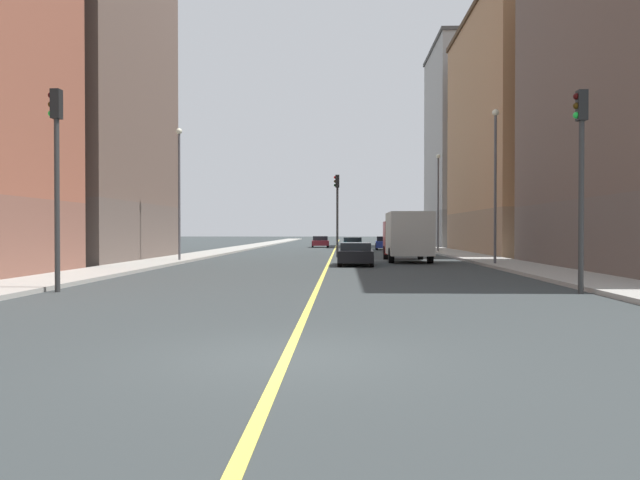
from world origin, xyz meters
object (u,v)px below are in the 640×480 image
(car_teal, at_px, (353,244))
(car_blue, at_px, (385,243))
(traffic_light_left_near, at_px, (581,162))
(traffic_light_median_far, at_px, (337,204))
(traffic_light_right_near, at_px, (56,162))
(building_left_mid, at_px, (534,132))
(car_black, at_px, (356,254))
(building_left_far, at_px, (478,147))
(box_truck, at_px, (407,235))
(street_lamp_left_far, at_px, (438,193))
(street_lamp_left_near, at_px, (495,172))
(street_lamp_right_near, at_px, (179,181))
(building_right_midblock, at_px, (61,90))
(car_maroon, at_px, (320,242))

(car_teal, distance_m, car_blue, 5.10)
(traffic_light_left_near, distance_m, traffic_light_median_far, 27.49)
(traffic_light_left_near, xyz_separation_m, traffic_light_right_near, (-15.90, 0.00, 0.09))
(building_left_mid, relative_size, car_black, 5.00)
(building_left_far, bearing_deg, box_truck, -108.14)
(traffic_light_median_far, bearing_deg, street_lamp_left_far, 47.38)
(building_left_mid, relative_size, street_lamp_left_near, 2.76)
(street_lamp_left_far, xyz_separation_m, car_teal, (-7.19, 5.32, -4.45))
(traffic_light_median_far, xyz_separation_m, street_lamp_right_near, (-9.36, -7.82, 1.04))
(box_truck, bearing_deg, traffic_light_right_near, -122.22)
(traffic_light_right_near, relative_size, street_lamp_right_near, 0.79)
(traffic_light_right_near, bearing_deg, traffic_light_left_near, 0.00)
(building_left_mid, relative_size, traffic_light_right_near, 3.64)
(street_lamp_left_near, bearing_deg, street_lamp_left_far, 90.00)
(building_right_midblock, xyz_separation_m, street_lamp_right_near, (7.72, -1.25, -5.76))
(traffic_light_left_near, xyz_separation_m, street_lamp_left_near, (1.02, 15.10, 1.11))
(building_left_mid, height_order, car_teal, building_left_mid)
(street_lamp_left_near, xyz_separation_m, car_teal, (-7.19, 25.92, -4.41))
(building_left_mid, relative_size, building_right_midblock, 1.07)
(building_right_midblock, relative_size, traffic_light_left_near, 3.49)
(building_left_mid, relative_size, traffic_light_median_far, 3.85)
(street_lamp_left_near, bearing_deg, traffic_light_left_near, -93.85)
(car_blue, bearing_deg, street_lamp_right_near, -117.87)
(street_lamp_left_far, bearing_deg, car_maroon, 120.74)
(street_lamp_left_near, distance_m, car_teal, 27.26)
(building_right_midblock, height_order, traffic_light_right_near, building_right_midblock)
(car_black, relative_size, box_truck, 0.59)
(building_left_mid, height_order, street_lamp_left_near, building_left_mid)
(building_right_midblock, distance_m, street_lamp_left_far, 30.63)
(street_lamp_left_far, height_order, car_black, street_lamp_left_far)
(building_right_midblock, xyz_separation_m, traffic_light_median_far, (17.09, 6.57, -6.80))
(building_left_mid, bearing_deg, traffic_light_median_far, -153.95)
(traffic_light_left_near, height_order, street_lamp_right_near, street_lamp_right_near)
(street_lamp_right_near, height_order, car_black, street_lamp_right_near)
(car_teal, bearing_deg, building_left_far, 46.11)
(traffic_light_median_far, distance_m, car_black, 11.39)
(building_left_mid, distance_m, traffic_light_right_near, 42.73)
(box_truck, bearing_deg, building_left_mid, 49.99)
(street_lamp_right_near, xyz_separation_m, car_black, (10.48, -3.06, -4.23))
(traffic_light_left_near, bearing_deg, traffic_light_median_far, 105.87)
(street_lamp_right_near, relative_size, car_blue, 1.79)
(building_left_far, bearing_deg, car_black, -110.28)
(street_lamp_left_far, height_order, car_teal, street_lamp_left_far)
(car_teal, distance_m, car_maroon, 13.18)
(building_left_mid, height_order, traffic_light_right_near, building_left_mid)
(building_left_mid, distance_m, street_lamp_left_far, 9.30)
(car_maroon, bearing_deg, car_black, -85.06)
(street_lamp_left_near, relative_size, car_blue, 1.87)
(building_left_mid, xyz_separation_m, building_right_midblock, (-33.34, -14.52, 0.54))
(street_lamp_right_near, bearing_deg, building_left_mid, 31.61)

